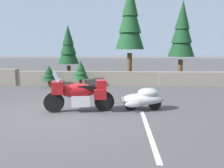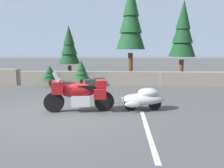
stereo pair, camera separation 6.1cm
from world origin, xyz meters
TOP-DOWN VIEW (x-y plane):
  - ground_plane at (0.00, 0.00)m, footprint 80.00×80.00m
  - stone_guard_wall at (-0.22, 5.63)m, footprint 24.00×0.61m
  - distant_ridgeline at (0.00, 95.61)m, footprint 240.00×80.00m
  - touring_motorcycle at (0.48, 0.20)m, footprint 2.31×0.92m
  - car_shaped_trailer at (2.62, 0.48)m, footprint 2.23×0.91m
  - pine_tree_tall at (2.43, 7.63)m, footprint 1.82×1.82m
  - pine_tree_secondary at (-1.35, 6.97)m, footprint 1.27×1.27m
  - pine_tree_far_right at (5.46, 6.82)m, footprint 1.56×1.56m
  - pine_sapling_near at (-0.27, 4.91)m, footprint 0.86×0.86m
  - pine_sapling_farther at (-1.96, 4.91)m, footprint 0.80×0.80m
  - parking_stripe_marker at (2.56, -1.50)m, footprint 0.12×3.60m

SIDE VIEW (x-z plane):
  - ground_plane at x=0.00m, z-range 0.00..0.00m
  - parking_stripe_marker at x=2.56m, z-range 0.00..0.01m
  - car_shaped_trailer at x=2.62m, z-range 0.03..0.79m
  - stone_guard_wall at x=-0.22m, z-range -0.04..0.87m
  - touring_motorcycle at x=0.48m, z-range -0.04..1.29m
  - pine_sapling_farther at x=-1.96m, z-range 0.15..1.31m
  - pine_sapling_near at x=-0.27m, z-range 0.18..1.63m
  - pine_tree_secondary at x=-1.35m, z-range 0.43..3.89m
  - pine_tree_far_right at x=5.46m, z-range 0.61..5.44m
  - pine_tree_tall at x=2.43m, z-range 0.77..6.90m
  - distant_ridgeline at x=0.00m, z-range 0.00..16.00m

